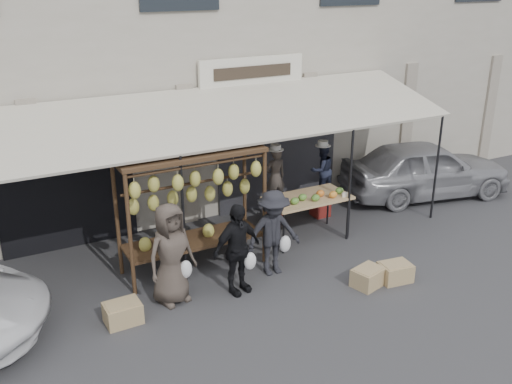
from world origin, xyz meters
TOP-DOWN VIEW (x-y plane):
  - ground_plane at (0.00, 0.00)m, footprint 90.00×90.00m
  - shophouse at (-0.00, 6.50)m, footprint 24.00×6.15m
  - awning at (0.01, 2.28)m, footprint 10.00×2.35m
  - banana_rack at (-0.70, 1.46)m, footprint 2.60×0.90m
  - produce_table at (1.81, 1.55)m, footprint 1.70×0.90m
  - vendor_left at (1.62, 2.57)m, footprint 0.48×0.32m
  - vendor_right at (2.69, 2.41)m, footprint 0.58×0.46m
  - customer_left at (-1.44, 0.60)m, footprint 0.95×0.74m
  - customer_mid at (-0.38, 0.36)m, footprint 1.00×0.58m
  - customer_right at (0.48, 0.64)m, footprint 1.05×0.63m
  - stool_left at (1.62, 2.57)m, footprint 0.31×0.31m
  - stool_right at (2.69, 2.41)m, footprint 0.43×0.43m
  - crate_near_a at (1.71, -0.53)m, footprint 0.62×0.53m
  - crate_near_b at (2.24, -0.61)m, footprint 0.59×0.48m
  - crate_far at (-2.35, 0.37)m, footprint 0.56×0.43m
  - sedan at (5.60, 2.25)m, footprint 4.30×2.45m

SIDE VIEW (x-z plane):
  - ground_plane at x=0.00m, z-range 0.00..0.00m
  - crate_near_a at x=1.71m, z-range 0.00..0.32m
  - crate_near_b at x=2.24m, z-range 0.00..0.32m
  - crate_far at x=-2.35m, z-range 0.00..0.33m
  - stool_left at x=1.62m, z-range 0.00..0.40m
  - stool_right at x=2.69m, z-range 0.00..0.49m
  - sedan at x=5.60m, z-range 0.00..1.38m
  - customer_right at x=0.48m, z-range 0.00..1.59m
  - customer_mid at x=-0.38m, z-range 0.00..1.60m
  - customer_left at x=-1.44m, z-range 0.00..1.73m
  - produce_table at x=1.81m, z-range 0.35..1.39m
  - vendor_left at x=1.62m, z-range 0.40..1.68m
  - vendor_right at x=2.69m, z-range 0.49..1.66m
  - banana_rack at x=-0.70m, z-range 0.44..2.68m
  - awning at x=0.01m, z-range 1.12..4.03m
  - shophouse at x=0.00m, z-range 0.00..7.30m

